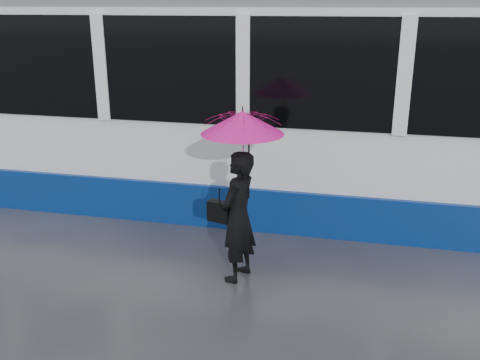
# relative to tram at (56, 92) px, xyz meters

# --- Properties ---
(ground) EXTENTS (90.00, 90.00, 0.00)m
(ground) POSITION_rel_tram_xyz_m (2.73, -2.50, -1.64)
(ground) COLOR #27272C
(ground) RESTS_ON ground
(rails) EXTENTS (34.00, 1.51, 0.02)m
(rails) POSITION_rel_tram_xyz_m (2.73, -0.00, -1.63)
(rails) COLOR #3F3D38
(rails) RESTS_ON ground
(tram) EXTENTS (26.00, 2.56, 3.35)m
(tram) POSITION_rel_tram_xyz_m (0.00, 0.00, 0.00)
(tram) COLOR white
(tram) RESTS_ON ground
(woman) EXTENTS (0.50, 0.64, 1.53)m
(woman) POSITION_rel_tram_xyz_m (3.76, -2.60, -0.87)
(woman) COLOR black
(woman) RESTS_ON ground
(umbrella) EXTENTS (1.11, 1.11, 1.03)m
(umbrella) POSITION_rel_tram_xyz_m (3.81, -2.60, 0.04)
(umbrella) COLOR #F51487
(umbrella) RESTS_ON ground
(handbag) EXTENTS (0.29, 0.19, 0.42)m
(handbag) POSITION_rel_tram_xyz_m (3.54, -2.58, -0.84)
(handbag) COLOR black
(handbag) RESTS_ON ground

